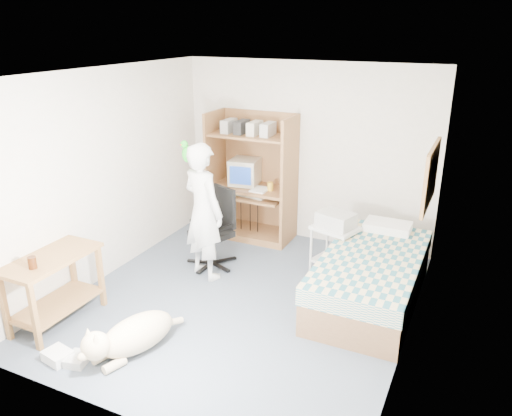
% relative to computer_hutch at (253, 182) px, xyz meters
% --- Properties ---
extents(floor, '(4.00, 4.00, 0.00)m').
position_rel_computer_hutch_xyz_m(floor, '(0.70, -1.74, -0.82)').
color(floor, '#4B5866').
rests_on(floor, ground).
extents(wall_back, '(3.60, 0.02, 2.50)m').
position_rel_computer_hutch_xyz_m(wall_back, '(0.70, 0.26, 0.43)').
color(wall_back, silver).
rests_on(wall_back, floor).
extents(wall_right, '(0.02, 4.00, 2.50)m').
position_rel_computer_hutch_xyz_m(wall_right, '(2.50, -1.74, 0.43)').
color(wall_right, silver).
rests_on(wall_right, floor).
extents(wall_left, '(0.02, 4.00, 2.50)m').
position_rel_computer_hutch_xyz_m(wall_left, '(-1.10, -1.74, 0.43)').
color(wall_left, silver).
rests_on(wall_left, floor).
extents(ceiling, '(3.60, 4.00, 0.02)m').
position_rel_computer_hutch_xyz_m(ceiling, '(0.70, -1.74, 1.68)').
color(ceiling, white).
rests_on(ceiling, wall_back).
extents(computer_hutch, '(1.20, 0.63, 1.80)m').
position_rel_computer_hutch_xyz_m(computer_hutch, '(0.00, 0.00, 0.00)').
color(computer_hutch, brown).
rests_on(computer_hutch, floor).
extents(bed, '(1.02, 2.02, 0.66)m').
position_rel_computer_hutch_xyz_m(bed, '(2.00, -1.12, -0.53)').
color(bed, brown).
rests_on(bed, floor).
extents(side_desk, '(0.50, 1.00, 0.75)m').
position_rel_computer_hutch_xyz_m(side_desk, '(-0.85, -2.94, -0.33)').
color(side_desk, brown).
rests_on(side_desk, floor).
extents(corkboard, '(0.04, 0.94, 0.66)m').
position_rel_computer_hutch_xyz_m(corkboard, '(2.47, -0.84, 0.63)').
color(corkboard, olive).
rests_on(corkboard, wall_right).
extents(office_chair, '(0.58, 0.59, 1.01)m').
position_rel_computer_hutch_xyz_m(office_chair, '(-0.02, -1.08, -0.46)').
color(office_chair, black).
rests_on(office_chair, floor).
extents(person, '(0.72, 0.60, 1.68)m').
position_rel_computer_hutch_xyz_m(person, '(0.01, -1.38, 0.02)').
color(person, silver).
rests_on(person, floor).
extents(parrot, '(0.12, 0.21, 0.34)m').
position_rel_computer_hutch_xyz_m(parrot, '(-0.19, -1.37, 0.72)').
color(parrot, '#159319').
rests_on(parrot, person).
extents(dog, '(0.59, 1.11, 0.43)m').
position_rel_computer_hutch_xyz_m(dog, '(0.18, -3.04, -0.63)').
color(dog, tan).
rests_on(dog, floor).
extents(printer_cart, '(0.62, 0.55, 0.62)m').
position_rel_computer_hutch_xyz_m(printer_cart, '(1.43, -0.64, -0.41)').
color(printer_cart, silver).
rests_on(printer_cart, floor).
extents(printer, '(0.50, 0.43, 0.18)m').
position_rel_computer_hutch_xyz_m(printer, '(1.43, -0.64, -0.11)').
color(printer, '#A9A9A4').
rests_on(printer, printer_cart).
extents(crt_monitor, '(0.44, 0.46, 0.37)m').
position_rel_computer_hutch_xyz_m(crt_monitor, '(-0.13, 0.01, 0.13)').
color(crt_monitor, beige).
rests_on(crt_monitor, computer_hutch).
extents(keyboard, '(0.46, 0.20, 0.03)m').
position_rel_computer_hutch_xyz_m(keyboard, '(0.04, -0.16, -0.15)').
color(keyboard, beige).
rests_on(keyboard, computer_hutch).
extents(pencil_cup, '(0.08, 0.08, 0.12)m').
position_rel_computer_hutch_xyz_m(pencil_cup, '(0.31, -0.09, -0.00)').
color(pencil_cup, gold).
rests_on(pencil_cup, computer_hutch).
extents(drink_glass, '(0.08, 0.08, 0.12)m').
position_rel_computer_hutch_xyz_m(drink_glass, '(-0.80, -3.19, -0.01)').
color(drink_glass, '#3C1A09').
rests_on(drink_glass, side_desk).
extents(floor_box_a, '(0.28, 0.24, 0.10)m').
position_rel_computer_hutch_xyz_m(floor_box_a, '(-0.36, -3.44, -0.77)').
color(floor_box_a, white).
rests_on(floor_box_a, floor).
extents(floor_box_b, '(0.23, 0.26, 0.08)m').
position_rel_computer_hutch_xyz_m(floor_box_b, '(-0.17, -3.39, -0.78)').
color(floor_box_b, '#BBBBB6').
rests_on(floor_box_b, floor).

